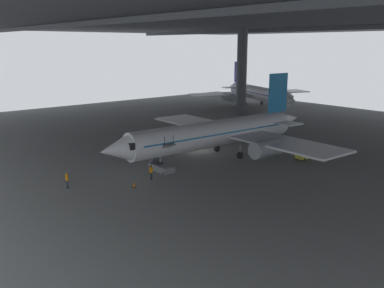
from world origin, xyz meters
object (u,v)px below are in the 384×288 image
Objects in this scene: crew_worker_near_nose at (67,179)px; crew_worker_by_stairs at (151,171)px; airplane_distant at (257,93)px; traffic_cone_orange at (134,185)px; boarding_stairs at (162,165)px; baggage_tug at (304,156)px; airplane_main at (218,133)px.

crew_worker_near_nose reaches higher than crew_worker_by_stairs.
traffic_cone_orange is (31.65, -54.93, -2.93)m from airplane_distant.
boarding_stairs is 3.74m from crew_worker_by_stairs.
boarding_stairs is at bearing -59.77° from airplane_distant.
crew_worker_by_stairs is 2.95m from traffic_cone_orange.
boarding_stairs is at bearing -114.54° from baggage_tug.
crew_worker_near_nose is 1.01× the size of crew_worker_by_stairs.
airplane_distant is 13.66× the size of baggage_tug.
baggage_tug reaches higher than traffic_cone_orange.
boarding_stairs is at bearing 117.49° from traffic_cone_orange.
crew_worker_by_stairs is (3.37, 8.27, -0.01)m from crew_worker_near_nose.
airplane_main is 14.66× the size of baggage_tug.
airplane_main is 19.23× the size of crew_worker_by_stairs.
baggage_tug is (8.01, 7.85, -2.76)m from airplane_main.
boarding_stairs is 56.96m from airplane_distant.
airplane_distant is at bearing 125.54° from airplane_main.
baggage_tug is (4.84, 22.92, 0.23)m from traffic_cone_orange.
traffic_cone_orange is at bearing 53.03° from crew_worker_near_nose.
crew_worker_by_stairs reaches higher than baggage_tug.
airplane_distant is at bearing 120.23° from boarding_stairs.
airplane_main reaches higher than airplane_distant.
baggage_tug is (36.48, -32.01, -2.70)m from airplane_distant.
airplane_main is 11.55m from baggage_tug.
airplane_main is at bearing -135.61° from baggage_tug.
airplane_main is 9.67m from boarding_stairs.
boarding_stairs reaches higher than traffic_cone_orange.
traffic_cone_orange is at bearing -101.91° from baggage_tug.
crew_worker_by_stairs is at bearing -79.02° from airplane_main.
crew_worker_by_stairs is at bearing -105.58° from baggage_tug.
crew_worker_by_stairs is 0.76× the size of baggage_tug.
airplane_distant is at bearing 119.95° from traffic_cone_orange.
traffic_cone_orange is at bearing -60.05° from airplane_distant.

